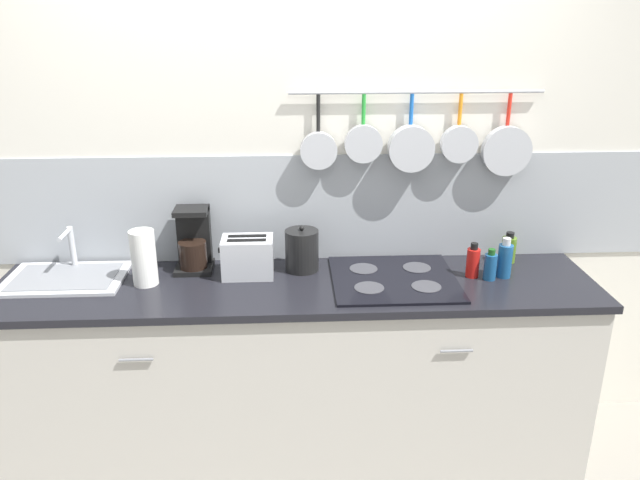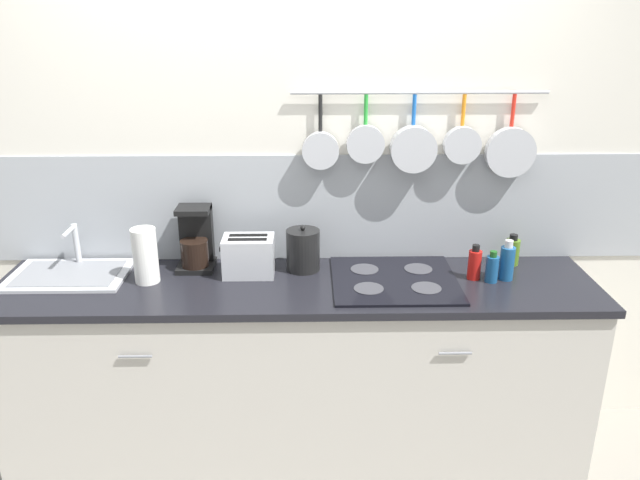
# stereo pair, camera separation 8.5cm
# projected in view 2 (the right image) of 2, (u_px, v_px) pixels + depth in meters

# --- Properties ---
(ground_plane) EXTENTS (12.00, 12.00, 0.00)m
(ground_plane) POSITION_uv_depth(u_px,v_px,m) (299.00, 450.00, 3.14)
(ground_plane) COLOR gray
(wall_back) EXTENTS (7.20, 0.15, 2.60)m
(wall_back) POSITION_uv_depth(u_px,v_px,m) (298.00, 186.00, 3.01)
(wall_back) COLOR silver
(wall_back) RESTS_ON ground_plane
(cabinet_base) EXTENTS (2.68, 0.58, 0.88)m
(cabinet_base) POSITION_uv_depth(u_px,v_px,m) (298.00, 374.00, 2.98)
(cabinet_base) COLOR #B7B2A8
(cabinet_base) RESTS_ON ground_plane
(countertop) EXTENTS (2.72, 0.60, 0.03)m
(countertop) POSITION_uv_depth(u_px,v_px,m) (297.00, 287.00, 2.82)
(countertop) COLOR black
(countertop) RESTS_ON cabinet_base
(sink_basin) EXTENTS (0.53, 0.37, 0.21)m
(sink_basin) POSITION_uv_depth(u_px,v_px,m) (70.00, 273.00, 2.89)
(sink_basin) COLOR #B7BABF
(sink_basin) RESTS_ON countertop
(paper_towel_roll) EXTENTS (0.11, 0.11, 0.25)m
(paper_towel_roll) POSITION_uv_depth(u_px,v_px,m) (145.00, 256.00, 2.79)
(paper_towel_roll) COLOR white
(paper_towel_roll) RESTS_ON countertop
(coffee_maker) EXTENTS (0.17, 0.18, 0.30)m
(coffee_maker) POSITION_uv_depth(u_px,v_px,m) (196.00, 242.00, 2.96)
(coffee_maker) COLOR black
(coffee_maker) RESTS_ON countertop
(toaster) EXTENTS (0.25, 0.16, 0.19)m
(toaster) POSITION_uv_depth(u_px,v_px,m) (249.00, 256.00, 2.88)
(toaster) COLOR #B7BABF
(toaster) RESTS_ON countertop
(kettle) EXTENTS (0.16, 0.16, 0.22)m
(kettle) POSITION_uv_depth(u_px,v_px,m) (303.00, 250.00, 2.93)
(kettle) COLOR black
(kettle) RESTS_ON countertop
(cooktop) EXTENTS (0.56, 0.54, 0.01)m
(cooktop) POSITION_uv_depth(u_px,v_px,m) (394.00, 280.00, 2.84)
(cooktop) COLOR black
(cooktop) RESTS_ON countertop
(bottle_dish_soap) EXTENTS (0.06, 0.06, 0.16)m
(bottle_dish_soap) POSITION_uv_depth(u_px,v_px,m) (475.00, 264.00, 2.84)
(bottle_dish_soap) COLOR red
(bottle_dish_soap) RESTS_ON countertop
(bottle_olive_oil) EXTENTS (0.06, 0.06, 0.15)m
(bottle_olive_oil) POSITION_uv_depth(u_px,v_px,m) (492.00, 268.00, 2.81)
(bottle_olive_oil) COLOR navy
(bottle_olive_oil) RESTS_ON countertop
(bottle_vinegar) EXTENTS (0.07, 0.07, 0.19)m
(bottle_vinegar) POSITION_uv_depth(u_px,v_px,m) (507.00, 262.00, 2.83)
(bottle_vinegar) COLOR navy
(bottle_vinegar) RESTS_ON countertop
(bottle_sesame_oil) EXTENTS (0.07, 0.07, 0.15)m
(bottle_sesame_oil) POSITION_uv_depth(u_px,v_px,m) (512.00, 251.00, 3.01)
(bottle_sesame_oil) COLOR #4C721E
(bottle_sesame_oil) RESTS_ON countertop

